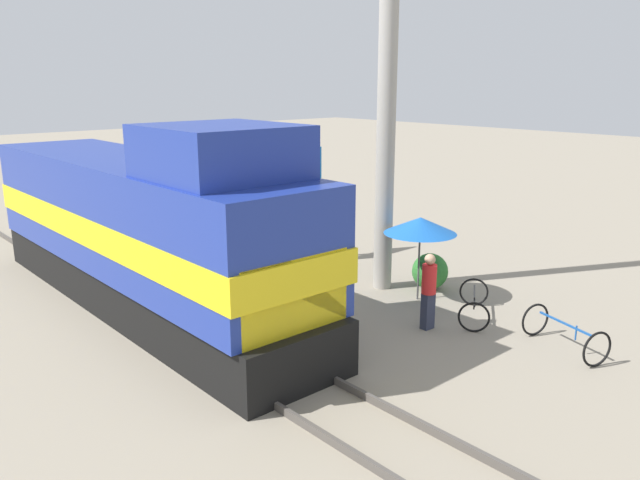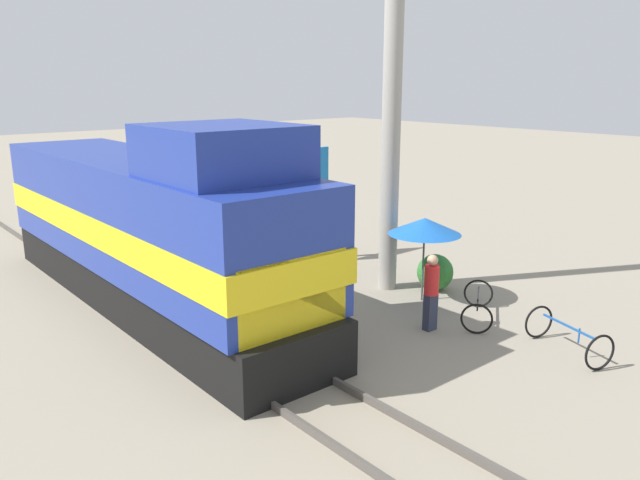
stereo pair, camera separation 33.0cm
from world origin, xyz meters
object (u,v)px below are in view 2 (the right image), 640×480
at_px(vendor_umbrella, 425,226).
at_px(bicycle_spare, 568,336).
at_px(person_bystander, 431,289).
at_px(billboard_sign, 302,176).
at_px(utility_pole, 393,80).
at_px(bicycle, 478,305).
at_px(locomotive, 152,229).

xyz_separation_m(vendor_umbrella, bicycle_spare, (-0.14, -4.17, -1.62)).
bearing_deg(person_bystander, billboard_sign, 78.14).
bearing_deg(billboard_sign, vendor_umbrella, -89.72).
bearing_deg(utility_pole, bicycle, -91.21).
distance_m(locomotive, person_bystander, 7.00).
height_order(locomotive, billboard_sign, locomotive).
distance_m(locomotive, bicycle, 8.23).
height_order(person_bystander, bicycle_spare, person_bystander).
xyz_separation_m(vendor_umbrella, person_bystander, (-1.39, -1.45, -1.02)).
xyz_separation_m(bicycle, bicycle_spare, (-0.12, -2.39, 0.01)).
relative_size(vendor_umbrella, billboard_sign, 0.62).
bearing_deg(bicycle_spare, bicycle, 104.86).
distance_m(person_bystander, bicycle_spare, 3.05).
bearing_deg(billboard_sign, bicycle_spare, -90.73).
distance_m(person_bystander, bicycle, 1.53).
bearing_deg(vendor_umbrella, bicycle, -90.80).
height_order(vendor_umbrella, bicycle_spare, vendor_umbrella).
xyz_separation_m(utility_pole, vendor_umbrella, (-0.04, -1.32, -3.62)).
relative_size(utility_pole, billboard_sign, 3.13).
bearing_deg(locomotive, utility_pole, -25.83).
height_order(vendor_umbrella, bicycle, vendor_umbrella).
xyz_separation_m(person_bystander, bicycle, (1.36, -0.33, -0.61)).
bearing_deg(utility_pole, locomotive, 154.17).
xyz_separation_m(locomotive, person_bystander, (4.20, -5.50, -1.06)).
xyz_separation_m(utility_pole, bicycle_spare, (-0.18, -5.49, -5.24)).
bearing_deg(bicycle_spare, utility_pole, 105.76).
bearing_deg(locomotive, person_bystander, -52.59).
height_order(vendor_umbrella, person_bystander, vendor_umbrella).
bearing_deg(vendor_umbrella, person_bystander, -133.70).
distance_m(billboard_sign, person_bystander, 6.85).
bearing_deg(locomotive, bicycle, -46.30).
bearing_deg(person_bystander, locomotive, 127.41).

